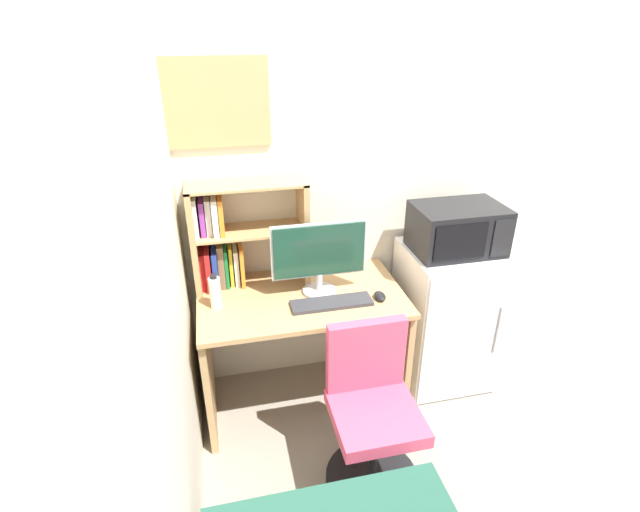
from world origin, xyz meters
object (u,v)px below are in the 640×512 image
water_bottle (215,292)px  microwave (458,229)px  monitor (319,254)px  wall_corkboard (205,103)px  computer_mouse (380,296)px  hutch_bookshelf (233,237)px  mini_fridge (446,316)px  desk_chair (372,418)px  keyboard (332,303)px

water_bottle → microwave: 1.42m
monitor → wall_corkboard: size_ratio=0.80×
microwave → computer_mouse: bearing=-160.7°
hutch_bookshelf → mini_fridge: 1.42m
monitor → mini_fridge: 1.00m
hutch_bookshelf → mini_fridge: hutch_bookshelf is taller
wall_corkboard → microwave: bearing=-11.5°
computer_mouse → water_bottle: 0.89m
mini_fridge → desk_chair: mini_fridge is taller
mini_fridge → hutch_bookshelf: bearing=172.1°
microwave → wall_corkboard: 1.56m
hutch_bookshelf → mini_fridge: size_ratio=0.70×
mini_fridge → wall_corkboard: (-1.36, 0.28, 1.31)m
water_bottle → wall_corkboard: 0.97m
hutch_bookshelf → computer_mouse: size_ratio=6.62×
monitor → mini_fridge: monitor is taller
water_bottle → mini_fridge: water_bottle is taller
microwave → mini_fridge: bearing=-90.3°
wall_corkboard → mini_fridge: bearing=-11.6°
water_bottle → wall_corkboard: wall_corkboard is taller
mini_fridge → microwave: bearing=89.7°
computer_mouse → desk_chair: (-0.18, -0.47, -0.40)m
monitor → water_bottle: 0.59m
hutch_bookshelf → water_bottle: size_ratio=3.26×
hutch_bookshelf → desk_chair: size_ratio=0.74×
computer_mouse → water_bottle: (-0.88, 0.12, 0.07)m
hutch_bookshelf → monitor: bearing=-25.3°
wall_corkboard → desk_chair: bearing=-55.0°
keyboard → mini_fridge: 0.88m
monitor → microwave: bearing=2.5°
monitor → keyboard: bearing=-76.2°
keyboard → wall_corkboard: bearing=140.8°
hutch_bookshelf → microwave: hutch_bookshelf is taller
keyboard → water_bottle: 0.62m
wall_corkboard → hutch_bookshelf: bearing=-52.2°
hutch_bookshelf → computer_mouse: (0.76, -0.36, -0.28)m
keyboard → desk_chair: 0.62m
mini_fridge → desk_chair: 0.96m
water_bottle → hutch_bookshelf: bearing=62.7°
keyboard → desk_chair: bearing=-79.2°
microwave → monitor: bearing=-177.5°
keyboard → water_bottle: water_bottle is taller
monitor → wall_corkboard: wall_corkboard is taller
computer_mouse → desk_chair: desk_chair is taller
keyboard → desk_chair: size_ratio=0.51×
keyboard → mini_fridge: size_ratio=0.48×
computer_mouse → wall_corkboard: wall_corkboard is taller
monitor → wall_corkboard: 0.98m
mini_fridge → microwave: microwave is taller
monitor → keyboard: (0.04, -0.15, -0.23)m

